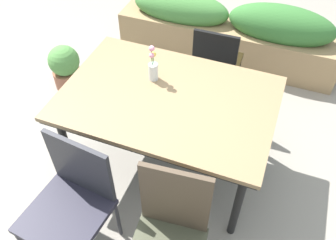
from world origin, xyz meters
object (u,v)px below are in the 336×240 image
(planter_box, at_px, (228,32))
(potted_plant, at_px, (65,67))
(chair_near_left, at_px, (72,199))
(chair_near_right, at_px, (170,232))
(chair_far_side, at_px, (216,62))
(dining_table, at_px, (168,103))
(flower_vase, at_px, (153,67))

(planter_box, xyz_separation_m, potted_plant, (-1.42, -1.06, -0.11))
(chair_near_left, bearing_deg, chair_near_right, -173.71)
(chair_near_right, height_order, planter_box, chair_near_right)
(planter_box, bearing_deg, chair_near_left, -99.23)
(chair_far_side, distance_m, potted_plant, 1.54)
(chair_near_right, distance_m, planter_box, 2.51)
(planter_box, relative_size, potted_plant, 5.02)
(dining_table, relative_size, chair_near_right, 1.52)
(potted_plant, bearing_deg, chair_near_right, -40.37)
(chair_near_right, relative_size, chair_near_left, 1.08)
(dining_table, height_order, chair_near_right, chair_near_right)
(dining_table, bearing_deg, chair_far_side, 80.69)
(chair_near_left, xyz_separation_m, potted_plant, (-1.02, 1.43, -0.27))
(chair_near_left, bearing_deg, dining_table, -105.39)
(dining_table, distance_m, flower_vase, 0.28)
(chair_near_right, height_order, potted_plant, chair_near_right)
(chair_far_side, bearing_deg, chair_near_left, -106.66)
(chair_far_side, bearing_deg, dining_table, -100.42)
(dining_table, distance_m, chair_far_side, 0.90)
(potted_plant, bearing_deg, chair_near_left, -54.69)
(chair_near_right, height_order, chair_near_left, chair_near_right)
(chair_near_left, height_order, potted_plant, chair_near_left)
(flower_vase, bearing_deg, dining_table, -39.95)
(dining_table, height_order, planter_box, dining_table)
(chair_near_right, distance_m, potted_plant, 2.23)
(flower_vase, height_order, potted_plant, flower_vase)
(dining_table, relative_size, chair_far_side, 1.71)
(potted_plant, bearing_deg, planter_box, 36.65)
(dining_table, xyz_separation_m, potted_plant, (-1.35, 0.59, -0.48))
(chair_far_side, relative_size, flower_vase, 3.07)
(chair_near_left, bearing_deg, flower_vase, -93.19)
(planter_box, bearing_deg, chair_near_right, -83.94)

